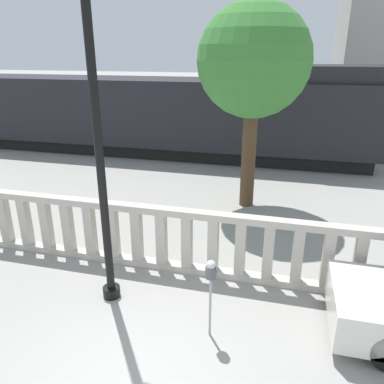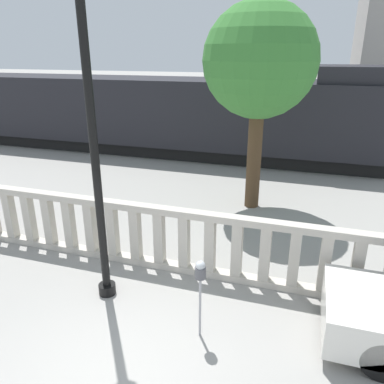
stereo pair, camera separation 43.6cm
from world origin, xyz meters
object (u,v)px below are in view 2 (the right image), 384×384
(train_near, at_px, (133,113))
(tree_left, at_px, (260,62))
(parking_meter, at_px, (200,276))
(lamppost, at_px, (91,115))

(train_near, bearing_deg, tree_left, -39.25)
(parking_meter, bearing_deg, train_near, 120.60)
(parking_meter, distance_m, train_near, 12.75)
(lamppost, xyz_separation_m, tree_left, (1.92, 5.20, 0.69))
(parking_meter, distance_m, tree_left, 6.46)
(parking_meter, bearing_deg, lamppost, 164.96)
(train_near, relative_size, tree_left, 3.93)
(parking_meter, xyz_separation_m, train_near, (-6.48, 10.96, 0.60))
(lamppost, relative_size, train_near, 0.25)
(lamppost, xyz_separation_m, train_near, (-4.47, 10.42, -1.67))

